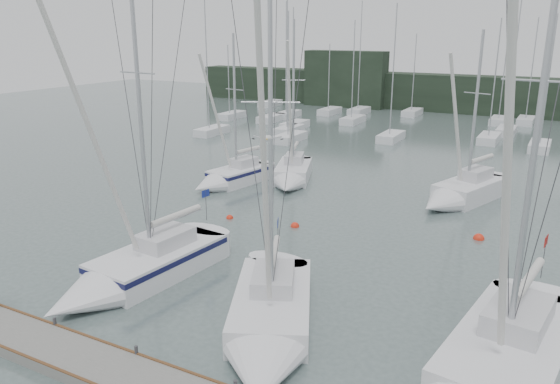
{
  "coord_description": "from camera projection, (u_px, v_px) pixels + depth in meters",
  "views": [
    {
      "loc": [
        9.98,
        -16.01,
        11.01
      ],
      "look_at": [
        -1.31,
        5.0,
        3.87
      ],
      "focal_mm": 35.0,
      "sensor_mm": 36.0,
      "label": 1
    }
  ],
  "objects": [
    {
      "name": "sailboat_mid_c",
      "position": [
        458.0,
        195.0,
        35.67
      ],
      "size": [
        5.09,
        8.55,
        11.79
      ],
      "rotation": [
        0.0,
        0.0,
        -0.33
      ],
      "color": "silver",
      "rests_on": "ground"
    },
    {
      "name": "seagull",
      "position": [
        268.0,
        138.0,
        17.42
      ],
      "size": [
        0.9,
        0.48,
        0.18
      ],
      "rotation": [
        0.0,
        0.0,
        0.4
      ],
      "color": "silver",
      "rests_on": "ground"
    },
    {
      "name": "sailboat_near_center",
      "position": [
        268.0,
        331.0,
        19.73
      ],
      "size": [
        6.46,
        9.49,
        14.6
      ],
      "rotation": [
        0.0,
        0.0,
        0.43
      ],
      "color": "silver",
      "rests_on": "ground"
    },
    {
      "name": "far_building_left",
      "position": [
        345.0,
        79.0,
        79.75
      ],
      "size": [
        12.0,
        3.0,
        8.0
      ],
      "primitive_type": "cube",
      "color": "black",
      "rests_on": "ground"
    },
    {
      "name": "sailboat_mid_b",
      "position": [
        291.0,
        176.0,
        40.33
      ],
      "size": [
        4.78,
        7.76,
        12.45
      ],
      "rotation": [
        0.0,
        0.0,
        0.35
      ],
      "color": "silver",
      "rests_on": "ground"
    },
    {
      "name": "buoy_b",
      "position": [
        479.0,
        239.0,
        29.8
      ],
      "size": [
        0.6,
        0.6,
        0.6
      ],
      "primitive_type": "sphere",
      "color": "red",
      "rests_on": "ground"
    },
    {
      "name": "sailboat_near_left",
      "position": [
        129.0,
        274.0,
        24.07
      ],
      "size": [
        3.92,
        9.76,
        15.65
      ],
      "rotation": [
        0.0,
        0.0,
        -0.11
      ],
      "color": "silver",
      "rests_on": "ground"
    },
    {
      "name": "buoy_a",
      "position": [
        295.0,
        227.0,
        31.66
      ],
      "size": [
        0.52,
        0.52,
        0.52
      ],
      "primitive_type": "sphere",
      "color": "red",
      "rests_on": "ground"
    },
    {
      "name": "far_treeline",
      "position": [
        490.0,
        95.0,
        72.8
      ],
      "size": [
        90.0,
        4.0,
        5.0
      ],
      "primitive_type": "cube",
      "color": "black",
      "rests_on": "ground"
    },
    {
      "name": "buoy_c",
      "position": [
        230.0,
        218.0,
        33.05
      ],
      "size": [
        0.43,
        0.43,
        0.43
      ],
      "primitive_type": "sphere",
      "color": "red",
      "rests_on": "ground"
    },
    {
      "name": "sailboat_mid_a",
      "position": [
        228.0,
        178.0,
        39.76
      ],
      "size": [
        3.68,
        7.23,
        11.5
      ],
      "rotation": [
        0.0,
        0.0,
        -0.19
      ],
      "color": "silver",
      "rests_on": "ground"
    },
    {
      "name": "ground",
      "position": [
        249.0,
        324.0,
        21.19
      ],
      "size": [
        160.0,
        160.0,
        0.0
      ],
      "primitive_type": "plane",
      "color": "#4D5D5B",
      "rests_on": "ground"
    },
    {
      "name": "mast_forest",
      "position": [
        384.0,
        124.0,
        63.18
      ],
      "size": [
        55.67,
        28.32,
        14.59
      ],
      "color": "silver",
      "rests_on": "ground"
    }
  ]
}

